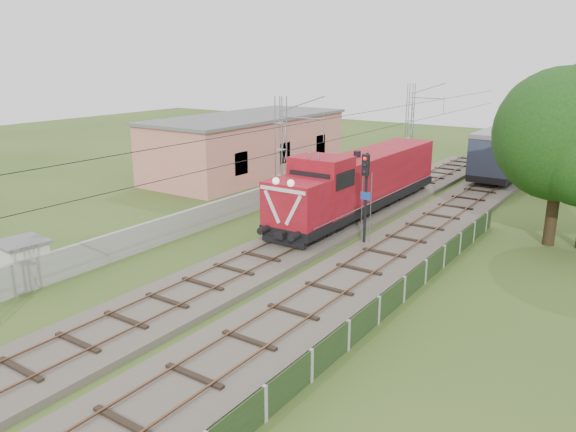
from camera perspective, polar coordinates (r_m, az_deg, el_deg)
The scene contains 11 objects.
ground at distance 24.97m, azimuth -11.04°, elevation -8.63°, with size 140.00×140.00×0.00m, color #364B1C.
track_main at distance 29.82m, azimuth -1.50°, elevation -3.83°, with size 4.20×70.00×0.45m.
track_side at distance 38.85m, azimuth 15.97°, elevation 0.24°, with size 4.20×80.00×0.45m.
catenary at distance 34.42m, azimuth -0.65°, elevation 5.51°, with size 3.31×70.00×8.00m.
boundary_wall at distance 37.24m, azimuth -5.12°, elevation 1.05°, with size 0.25×40.00×1.50m, color #9E9E99.
station_building at distance 51.25m, azimuth -4.02°, elevation 7.29°, with size 8.40×20.40×5.22m.
fence at distance 22.70m, azimuth 9.17°, elevation -9.44°, with size 0.12×32.00×1.20m.
locomotive at distance 37.28m, azimuth 7.31°, elevation 3.52°, with size 3.18×18.16×4.61m.
signal_post at distance 30.58m, azimuth 7.89°, elevation 3.28°, with size 0.58×0.46×5.30m.
relay_hut at distance 28.78m, azimuth -25.30°, elevation -4.27°, with size 2.26×2.26×2.12m.
tree_a at distance 33.76m, azimuth 26.24°, elevation 7.28°, with size 7.59×7.23×9.84m.
Camera 1 is at (16.48, -15.73, 10.21)m, focal length 35.00 mm.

